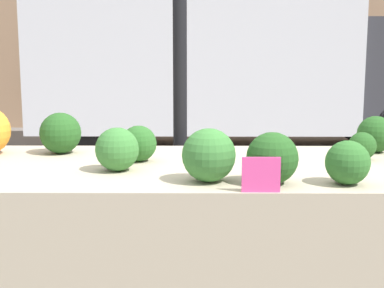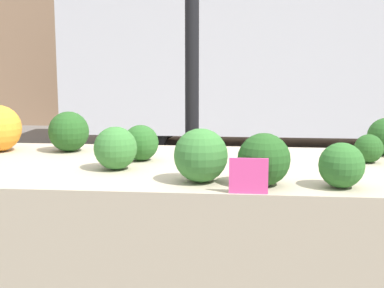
# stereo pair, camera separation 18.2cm
# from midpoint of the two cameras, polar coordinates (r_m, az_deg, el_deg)

# --- Properties ---
(tent_pole) EXTENTS (0.07, 0.07, 2.36)m
(tent_pole) POSITION_cam_midpoint_polar(r_m,az_deg,el_deg) (2.69, 1.94, 7.47)
(tent_pole) COLOR black
(tent_pole) RESTS_ON ground_plane
(parked_truck) EXTENTS (5.38, 2.22, 2.28)m
(parked_truck) POSITION_cam_midpoint_polar(r_m,az_deg,el_deg) (7.31, 8.69, 8.87)
(parked_truck) COLOR silver
(parked_truck) RESTS_ON ground_plane
(market_table) EXTENTS (2.04, 0.89, 0.85)m
(market_table) POSITION_cam_midpoint_polar(r_m,az_deg,el_deg) (2.02, 2.40, -5.40)
(market_table) COLOR tan
(market_table) RESTS_ON ground_plane
(broccoli_head_0) EXTENTS (0.18, 0.18, 0.18)m
(broccoli_head_0) POSITION_cam_midpoint_polar(r_m,az_deg,el_deg) (2.38, -10.91, 1.30)
(broccoli_head_0) COLOR #23511E
(broccoli_head_0) RESTS_ON market_table
(broccoli_head_1) EXTENTS (0.17, 0.17, 0.17)m
(broccoli_head_1) POSITION_cam_midpoint_polar(r_m,az_deg,el_deg) (1.74, 10.66, -1.65)
(broccoli_head_1) COLOR #23511E
(broccoli_head_1) RESTS_ON market_table
(broccoli_head_3) EXTENTS (0.14, 0.14, 0.14)m
(broccoli_head_3) POSITION_cam_midpoint_polar(r_m,az_deg,el_deg) (2.13, -3.08, 0.11)
(broccoli_head_3) COLOR #285B23
(broccoli_head_3) RESTS_ON market_table
(broccoli_head_4) EXTENTS (0.18, 0.18, 0.18)m
(broccoli_head_4) POSITION_cam_midpoint_polar(r_m,az_deg,el_deg) (1.76, 3.90, -1.25)
(broccoli_head_4) COLOR #387533
(broccoli_head_4) RESTS_ON market_table
(broccoli_head_5) EXTENTS (0.16, 0.16, 0.16)m
(broccoli_head_5) POSITION_cam_midpoint_polar(r_m,az_deg,el_deg) (1.96, -5.56, -0.47)
(broccoli_head_5) COLOR #387533
(broccoli_head_5) RESTS_ON market_table
(broccoli_head_6) EXTENTS (0.11, 0.11, 0.11)m
(broccoli_head_6) POSITION_cam_midpoint_polar(r_m,az_deg,el_deg) (2.23, 20.58, -0.47)
(broccoli_head_6) COLOR #23511E
(broccoli_head_6) RESTS_ON market_table
(broccoli_head_7) EXTENTS (0.14, 0.14, 0.14)m
(broccoli_head_7) POSITION_cam_midpoint_polar(r_m,az_deg,el_deg) (1.77, 18.53, -2.19)
(broccoli_head_7) COLOR #2D6628
(broccoli_head_7) RESTS_ON market_table
(price_sign) EXTENTS (0.12, 0.01, 0.11)m
(price_sign) POSITION_cam_midpoint_polar(r_m,az_deg,el_deg) (1.63, 9.25, -3.42)
(price_sign) COLOR #EF4793
(price_sign) RESTS_ON market_table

